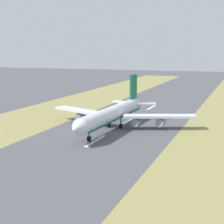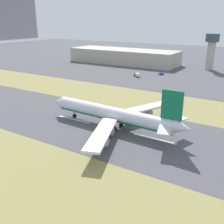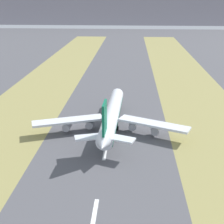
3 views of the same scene
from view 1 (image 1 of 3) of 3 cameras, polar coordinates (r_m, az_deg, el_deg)
The scene contains 6 objects.
ground_plane at distance 144.78m, azimuth -0.29°, elevation -3.08°, with size 800.00×800.00×0.00m, color #4C4C51.
grass_median_east at distance 165.54m, azimuth -15.07°, elevation -1.79°, with size 40.00×600.00×0.01m, color olive.
centreline_dash_near at distance 206.08m, azimuth 6.02°, elevation 0.71°, with size 1.20×18.00×0.01m, color silver.
centreline_dash_mid at distance 168.12m, azimuth 2.70°, elevation -1.29°, with size 1.20×18.00×0.01m, color silver.
centreline_dash_far at distance 131.38m, azimuth -2.54°, elevation -4.42°, with size 1.20×18.00×0.01m, color silver.
airplane_main_jet at distance 150.48m, azimuth 0.27°, elevation -0.25°, with size 64.09×67.16×20.20m.
Camera 1 is at (-49.10, 132.36, 32.09)m, focal length 60.00 mm.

